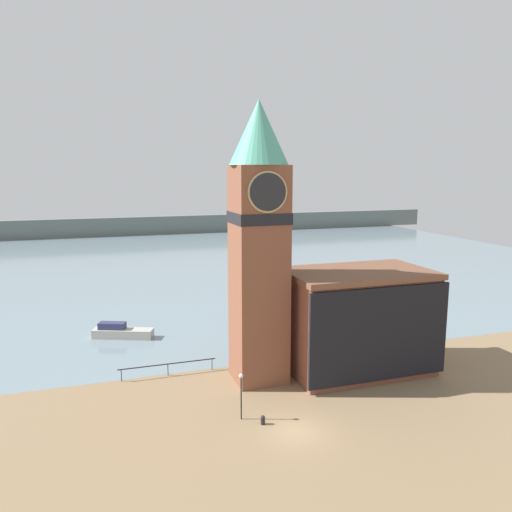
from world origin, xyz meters
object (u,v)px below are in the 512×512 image
boat_near (121,332)px  lamp_post (241,387)px  pier_building (358,321)px  mooring_bollard_near (263,420)px  clock_tower (259,237)px

boat_near → lamp_post: lamp_post is taller
boat_near → lamp_post: size_ratio=1.88×
pier_building → mooring_bollard_near: bearing=-148.9°
pier_building → lamp_post: size_ratio=3.67×
clock_tower → pier_building: bearing=-5.1°
pier_building → lamp_post: (-12.48, -5.57, -2.10)m
clock_tower → mooring_bollard_near: bearing=-106.3°
clock_tower → boat_near: 21.66m
mooring_bollard_near → lamp_post: bearing=136.2°
pier_building → boat_near: pier_building is taller
clock_tower → mooring_bollard_near: size_ratio=35.22×
boat_near → pier_building: bearing=-16.6°
pier_building → boat_near: size_ratio=1.96×
lamp_post → pier_building: bearing=24.1°
boat_near → lamp_post: (7.23, -21.11, 1.84)m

